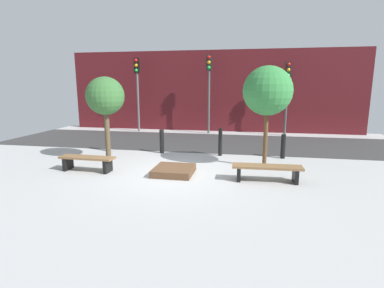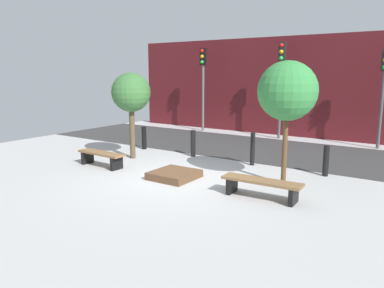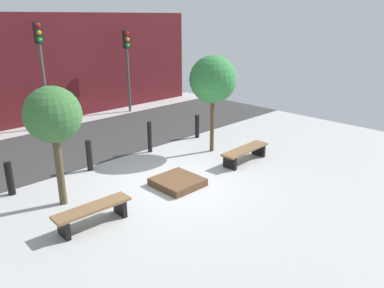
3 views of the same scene
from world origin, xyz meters
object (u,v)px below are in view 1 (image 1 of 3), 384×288
Objects in this scene: traffic_light_mid_east at (287,85)px; tree_behind_right_bench at (268,91)px; bollard_far_left at (107,140)px; traffic_light_mid_west at (209,80)px; traffic_light_west at (137,82)px; bench_left at (87,161)px; bollard_right at (283,146)px; planter_bed at (174,171)px; bollard_left at (162,141)px; bench_right at (267,170)px; tree_behind_left_bench at (105,97)px; bollard_center at (220,142)px.

tree_behind_right_bench is at bearing -101.50° from traffic_light_mid_east.
traffic_light_mid_west reaches higher than bollard_far_left.
traffic_light_west reaches higher than tree_behind_right_bench.
bollard_far_left is 0.23× the size of traffic_light_mid_east.
bench_left is 0.55× the size of tree_behind_right_bench.
bench_left is 2.00× the size of bollard_right.
bench_left is 10.40m from traffic_light_mid_east.
bollard_left is (-1.11, 2.55, 0.35)m from planter_bed.
bench_right is 5.73m from tree_behind_left_bench.
bollard_center is 1.20× the size of bollard_right.
bench_right is at bearing -49.90° from traffic_light_west.
bollard_far_left is 0.95× the size of bollard_left.
bollard_left is (1.52, 2.75, 0.13)m from bench_left.
planter_bed is 1.29× the size of bollard_left.
bollard_far_left is at bearing -83.15° from traffic_light_west.
traffic_light_mid_east is at bearing -0.01° from traffic_light_mid_west.
traffic_light_west reaches higher than traffic_light_mid_east.
bollard_center is (3.73, 2.75, 0.19)m from bench_left.
bollard_center is 6.11m from traffic_light_mid_east.
bollard_far_left is at bearing 180.00° from bollard_left.
bollard_center is at bearing 38.35° from bench_left.
traffic_light_west is 3.93m from traffic_light_mid_west.
bench_right is at bearing -99.50° from traffic_light_mid_east.
planter_bed is 2.80m from bollard_left.
bollard_left is at bearing 180.00° from bollard_right.
planter_bed is 3.67m from tree_behind_right_bench.
traffic_light_mid_east is (1.30, 7.78, 2.21)m from bench_right.
traffic_light_mid_east reaches higher than bench_right.
traffic_light_west is at bearing 135.02° from bollard_center.
traffic_light_west is (-2.82, 5.03, 2.27)m from bollard_left.
bollard_right is (0.70, 2.75, 0.11)m from bench_right.
bollard_right reaches higher than bench_left.
bollard_right is at bearing -34.76° from traffic_light_west.
planter_bed is at bearing -62.61° from traffic_light_west.
tree_behind_right_bench is 2.47m from bollard_right.
traffic_light_west is (-1.30, 6.39, 0.56)m from tree_behind_left_bench.
traffic_light_mid_west reaches higher than bench_left.
planter_bed is 1.35× the size of bollard_far_left.
bench_left is at bearing -130.11° from traffic_light_mid_east.
traffic_light_west reaches higher than bollard_far_left.
traffic_light_mid_west is at bearing 179.99° from traffic_light_mid_east.
bench_left is 0.42× the size of traffic_light_mid_west.
bollard_right is at bearing 0.00° from bollard_center.
bollard_far_left is 0.22× the size of traffic_light_west.
tree_behind_right_bench is at bearing 88.03° from bench_right.
tree_behind_right_bench is at bearing -117.04° from bollard_right.
tree_behind_right_bench is 3.47× the size of bollard_left.
traffic_light_west is at bearing 119.27° from bollard_left.
bench_left is 6.55m from bollard_right.
traffic_light_mid_west reaches higher than tree_behind_left_bench.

